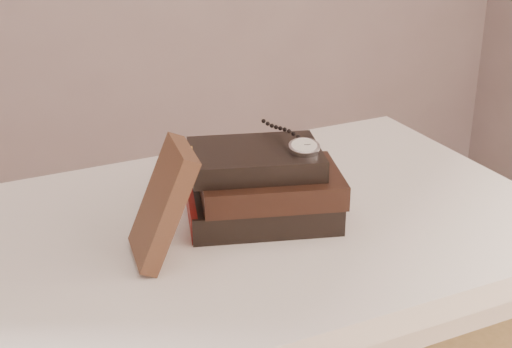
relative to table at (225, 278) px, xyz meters
name	(u,v)px	position (x,y,z in m)	size (l,w,h in m)	color
table	(225,278)	(0.00, 0.00, 0.00)	(1.00, 0.60, 0.75)	white
book_stack	(263,187)	(0.06, -0.01, 0.14)	(0.26, 0.21, 0.11)	black
journal	(163,204)	(-0.11, -0.05, 0.17)	(0.02, 0.10, 0.17)	#3B2216
pocket_watch	(302,145)	(0.11, -0.03, 0.21)	(0.06, 0.15, 0.02)	silver
eyeglasses	(205,164)	(0.01, 0.09, 0.15)	(0.12, 0.13, 0.04)	silver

